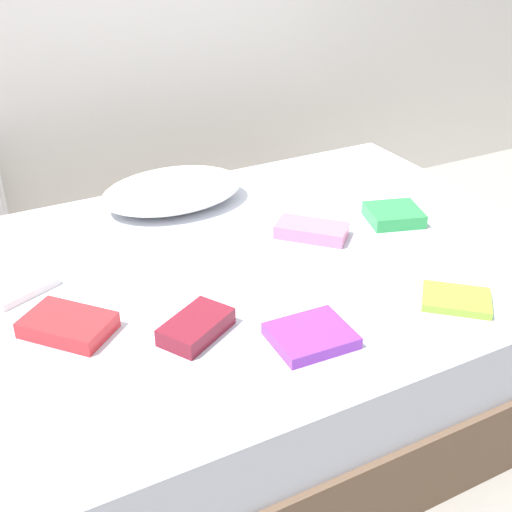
{
  "coord_description": "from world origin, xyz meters",
  "views": [
    {
      "loc": [
        -0.93,
        -1.69,
        1.59
      ],
      "look_at": [
        0.0,
        0.05,
        0.48
      ],
      "focal_mm": 47.16,
      "sensor_mm": 36.0,
      "label": 1
    }
  ],
  "objects_px": {
    "bed": "(263,321)",
    "textbook_white": "(21,288)",
    "textbook_pink": "(312,231)",
    "textbook_green": "(394,215)",
    "pillow": "(173,190)",
    "textbook_lime": "(456,300)",
    "textbook_red": "(68,325)",
    "textbook_purple": "(311,336)",
    "textbook_maroon": "(196,327)"
  },
  "relations": [
    {
      "from": "textbook_lime",
      "to": "textbook_purple",
      "type": "relative_size",
      "value": 0.93
    },
    {
      "from": "textbook_green",
      "to": "pillow",
      "type": "bearing_deg",
      "value": 159.62
    },
    {
      "from": "textbook_pink",
      "to": "textbook_purple",
      "type": "height_order",
      "value": "textbook_pink"
    },
    {
      "from": "textbook_pink",
      "to": "textbook_white",
      "type": "distance_m",
      "value": 0.97
    },
    {
      "from": "textbook_red",
      "to": "textbook_green",
      "type": "relative_size",
      "value": 1.27
    },
    {
      "from": "bed",
      "to": "textbook_pink",
      "type": "bearing_deg",
      "value": 13.04
    },
    {
      "from": "textbook_maroon",
      "to": "textbook_pink",
      "type": "bearing_deg",
      "value": 0.78
    },
    {
      "from": "textbook_lime",
      "to": "textbook_maroon",
      "type": "relative_size",
      "value": 0.96
    },
    {
      "from": "textbook_pink",
      "to": "textbook_green",
      "type": "relative_size",
      "value": 1.3
    },
    {
      "from": "pillow",
      "to": "textbook_lime",
      "type": "relative_size",
      "value": 2.79
    },
    {
      "from": "bed",
      "to": "textbook_purple",
      "type": "bearing_deg",
      "value": -102.92
    },
    {
      "from": "textbook_white",
      "to": "textbook_maroon",
      "type": "bearing_deg",
      "value": -73.33
    },
    {
      "from": "bed",
      "to": "textbook_purple",
      "type": "relative_size",
      "value": 9.48
    },
    {
      "from": "bed",
      "to": "textbook_lime",
      "type": "height_order",
      "value": "textbook_lime"
    },
    {
      "from": "textbook_red",
      "to": "textbook_green",
      "type": "xyz_separation_m",
      "value": [
        1.22,
        0.13,
        0.0
      ]
    },
    {
      "from": "bed",
      "to": "textbook_lime",
      "type": "xyz_separation_m",
      "value": [
        0.37,
        -0.51,
        0.26
      ]
    },
    {
      "from": "textbook_maroon",
      "to": "textbook_lime",
      "type": "bearing_deg",
      "value": -45.81
    },
    {
      "from": "textbook_maroon",
      "to": "textbook_white",
      "type": "distance_m",
      "value": 0.59
    },
    {
      "from": "textbook_maroon",
      "to": "textbook_green",
      "type": "bearing_deg",
      "value": -11.04
    },
    {
      "from": "textbook_white",
      "to": "textbook_purple",
      "type": "bearing_deg",
      "value": -67.69
    },
    {
      "from": "textbook_lime",
      "to": "textbook_red",
      "type": "relative_size",
      "value": 0.83
    },
    {
      "from": "textbook_green",
      "to": "textbook_maroon",
      "type": "bearing_deg",
      "value": -144.1
    },
    {
      "from": "textbook_maroon",
      "to": "bed",
      "type": "bearing_deg",
      "value": 8.99
    },
    {
      "from": "textbook_maroon",
      "to": "textbook_white",
      "type": "height_order",
      "value": "textbook_maroon"
    },
    {
      "from": "pillow",
      "to": "textbook_purple",
      "type": "xyz_separation_m",
      "value": [
        -0.0,
        -0.99,
        -0.04
      ]
    },
    {
      "from": "textbook_green",
      "to": "textbook_white",
      "type": "bearing_deg",
      "value": -169.03
    },
    {
      "from": "pillow",
      "to": "textbook_pink",
      "type": "relative_size",
      "value": 2.25
    },
    {
      "from": "textbook_lime",
      "to": "textbook_white",
      "type": "xyz_separation_m",
      "value": [
        -1.12,
        0.67,
        0.0
      ]
    },
    {
      "from": "pillow",
      "to": "textbook_red",
      "type": "height_order",
      "value": "pillow"
    },
    {
      "from": "textbook_white",
      "to": "textbook_pink",
      "type": "bearing_deg",
      "value": -29.79
    },
    {
      "from": "bed",
      "to": "textbook_white",
      "type": "xyz_separation_m",
      "value": [
        -0.75,
        0.16,
        0.26
      ]
    },
    {
      "from": "bed",
      "to": "textbook_white",
      "type": "relative_size",
      "value": 10.0
    },
    {
      "from": "textbook_maroon",
      "to": "textbook_purple",
      "type": "height_order",
      "value": "textbook_maroon"
    },
    {
      "from": "bed",
      "to": "textbook_maroon",
      "type": "bearing_deg",
      "value": -141.45
    },
    {
      "from": "textbook_green",
      "to": "textbook_white",
      "type": "height_order",
      "value": "textbook_green"
    },
    {
      "from": "bed",
      "to": "textbook_white",
      "type": "bearing_deg",
      "value": 167.92
    },
    {
      "from": "textbook_pink",
      "to": "textbook_lime",
      "type": "bearing_deg",
      "value": -28.22
    },
    {
      "from": "textbook_red",
      "to": "textbook_white",
      "type": "bearing_deg",
      "value": 154.02
    },
    {
      "from": "bed",
      "to": "textbook_red",
      "type": "height_order",
      "value": "textbook_red"
    },
    {
      "from": "textbook_lime",
      "to": "textbook_purple",
      "type": "height_order",
      "value": "textbook_purple"
    },
    {
      "from": "textbook_pink",
      "to": "textbook_purple",
      "type": "xyz_separation_m",
      "value": [
        -0.33,
        -0.52,
        -0.01
      ]
    },
    {
      "from": "bed",
      "to": "textbook_red",
      "type": "relative_size",
      "value": 8.47
    },
    {
      "from": "textbook_lime",
      "to": "textbook_green",
      "type": "distance_m",
      "value": 0.55
    },
    {
      "from": "textbook_green",
      "to": "textbook_purple",
      "type": "distance_m",
      "value": 0.81
    },
    {
      "from": "pillow",
      "to": "textbook_red",
      "type": "bearing_deg",
      "value": -131.57
    },
    {
      "from": "textbook_pink",
      "to": "textbook_purple",
      "type": "bearing_deg",
      "value": -75.64
    },
    {
      "from": "textbook_lime",
      "to": "textbook_purple",
      "type": "distance_m",
      "value": 0.48
    },
    {
      "from": "textbook_maroon",
      "to": "textbook_red",
      "type": "distance_m",
      "value": 0.35
    },
    {
      "from": "textbook_pink",
      "to": "textbook_green",
      "type": "bearing_deg",
      "value": 40.34
    },
    {
      "from": "textbook_maroon",
      "to": "textbook_red",
      "type": "relative_size",
      "value": 0.87
    }
  ]
}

